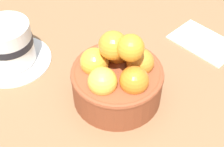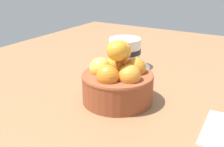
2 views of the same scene
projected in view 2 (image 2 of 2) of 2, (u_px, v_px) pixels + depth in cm
name	position (u px, v px, depth cm)	size (l,w,h in cm)	color
ground_plane	(117.00, 110.00, 60.74)	(148.77, 113.55, 4.39)	brown
terracotta_bowl	(118.00, 80.00, 58.27)	(14.99, 14.99, 13.73)	brown
coffee_cup	(125.00, 54.00, 78.58)	(14.37, 14.37, 8.35)	white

